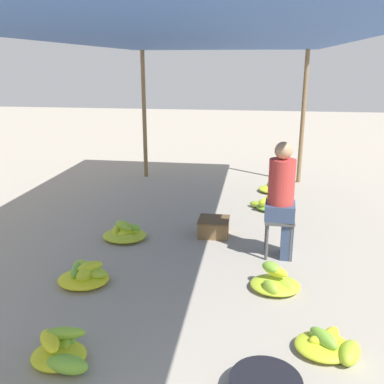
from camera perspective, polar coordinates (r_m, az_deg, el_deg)
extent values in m
cylinder|color=olive|center=(8.54, -6.38, 10.08)|extent=(0.08, 0.08, 2.44)
cylinder|color=olive|center=(8.30, 14.56, 9.46)|extent=(0.08, 0.08, 2.44)
cube|color=#33569E|center=(4.84, 0.66, 19.80)|extent=(3.43, 7.22, 0.04)
cube|color=#4C4C4C|center=(5.11, 11.56, -3.63)|extent=(0.34, 0.34, 0.04)
cylinder|color=#4C4C4C|center=(5.07, 9.92, -6.63)|extent=(0.04, 0.04, 0.44)
cylinder|color=#4C4C4C|center=(5.08, 13.01, -6.74)|extent=(0.04, 0.04, 0.44)
cylinder|color=#4C4C4C|center=(5.32, 9.87, -5.47)|extent=(0.04, 0.04, 0.44)
cylinder|color=#4C4C4C|center=(5.33, 12.81, -5.58)|extent=(0.04, 0.04, 0.44)
cube|color=#384766|center=(5.20, 12.54, -5.91)|extent=(0.16, 0.31, 0.48)
cube|color=#384766|center=(5.07, 11.63, -2.46)|extent=(0.36, 0.36, 0.18)
cylinder|color=#BF3833|center=(4.97, 11.87, 1.35)|extent=(0.32, 0.32, 0.52)
sphere|color=tan|center=(4.89, 12.12, 5.42)|extent=(0.20, 0.20, 0.20)
ellipsoid|color=#94C032|center=(3.77, -17.02, -18.21)|extent=(0.27, 0.30, 0.11)
ellipsoid|color=#89BB34|center=(3.63, -16.62, -17.58)|extent=(0.34, 0.16, 0.09)
ellipsoid|color=#CAD528|center=(3.77, -17.90, -18.12)|extent=(0.24, 0.16, 0.11)
ellipsoid|color=yellow|center=(3.61, -18.44, -18.29)|extent=(0.29, 0.32, 0.09)
ellipsoid|color=#73B237|center=(3.80, -16.41, -18.17)|extent=(0.26, 0.25, 0.10)
ellipsoid|color=#78B437|center=(3.51, -16.29, -21.18)|extent=(0.35, 0.18, 0.14)
ellipsoid|color=yellow|center=(3.68, -17.32, -20.10)|extent=(0.43, 0.38, 0.10)
ellipsoid|color=#B1CB2C|center=(5.57, -8.60, -6.16)|extent=(0.27, 0.19, 0.11)
ellipsoid|color=#B9CE2B|center=(5.69, -8.59, -5.09)|extent=(0.32, 0.12, 0.11)
ellipsoid|color=#7FB735|center=(5.66, -8.35, -4.72)|extent=(0.30, 0.11, 0.12)
ellipsoid|color=#CAD528|center=(5.76, -9.94, -5.10)|extent=(0.14, 0.31, 0.15)
ellipsoid|color=#94C032|center=(5.67, -9.10, -4.47)|extent=(0.33, 0.29, 0.13)
ellipsoid|color=yellow|center=(5.67, -8.55, -5.51)|extent=(0.32, 0.31, 0.14)
ellipsoid|color=#B6CD2C|center=(5.69, -8.96, -5.73)|extent=(0.57, 0.50, 0.10)
ellipsoid|color=#8DBD33|center=(4.81, -14.93, -9.67)|extent=(0.13, 0.24, 0.14)
ellipsoid|color=#A1C52F|center=(4.64, -12.75, -10.48)|extent=(0.30, 0.21, 0.11)
ellipsoid|color=#7DB636|center=(4.70, -13.48, -10.43)|extent=(0.13, 0.23, 0.11)
ellipsoid|color=#A5C62F|center=(4.78, -14.41, -9.47)|extent=(0.24, 0.19, 0.11)
ellipsoid|color=#C0D12A|center=(4.61, -14.14, -10.63)|extent=(0.17, 0.24, 0.14)
ellipsoid|color=#73B237|center=(4.74, -14.98, -9.96)|extent=(0.15, 0.33, 0.13)
ellipsoid|color=#C5D329|center=(4.64, -13.41, -9.65)|extent=(0.28, 0.26, 0.10)
ellipsoid|color=yellow|center=(4.70, -14.24, -11.17)|extent=(0.54, 0.47, 0.10)
ellipsoid|color=#A1C52F|center=(4.52, 12.29, -11.93)|extent=(0.29, 0.31, 0.10)
ellipsoid|color=#97C131|center=(4.39, 10.44, -12.44)|extent=(0.23, 0.24, 0.14)
ellipsoid|color=#81B835|center=(4.51, 10.55, -9.84)|extent=(0.25, 0.24, 0.11)
ellipsoid|color=yellow|center=(4.50, 11.09, -10.32)|extent=(0.28, 0.22, 0.10)
ellipsoid|color=#B5CD2C|center=(4.53, 11.02, -12.07)|extent=(0.51, 0.45, 0.10)
ellipsoid|color=#A5C62F|center=(6.87, 8.96, -1.70)|extent=(0.36, 0.29, 0.11)
ellipsoid|color=#B6CD2C|center=(6.78, 10.63, -1.05)|extent=(0.25, 0.14, 0.13)
ellipsoid|color=yellow|center=(6.75, 10.58, -0.87)|extent=(0.26, 0.24, 0.15)
ellipsoid|color=#C2D229|center=(6.71, 9.89, -1.38)|extent=(0.27, 0.18, 0.14)
ellipsoid|color=#96C031|center=(6.85, 10.53, -1.52)|extent=(0.23, 0.27, 0.12)
ellipsoid|color=#A9C82E|center=(7.00, 11.08, -1.35)|extent=(0.29, 0.18, 0.10)
ellipsoid|color=#7BB636|center=(6.82, 10.58, -1.96)|extent=(0.49, 0.43, 0.10)
ellipsoid|color=#87BA34|center=(7.84, 10.43, 0.89)|extent=(0.18, 0.27, 0.11)
ellipsoid|color=#73B238|center=(7.81, 10.83, 0.75)|extent=(0.26, 0.18, 0.13)
ellipsoid|color=yellow|center=(7.86, 11.67, 1.06)|extent=(0.21, 0.34, 0.13)
ellipsoid|color=#A4C62F|center=(7.80, 11.13, 1.38)|extent=(0.31, 0.31, 0.13)
ellipsoid|color=#B7CE2B|center=(8.01, 11.34, 0.83)|extent=(0.31, 0.21, 0.10)
ellipsoid|color=#C0D12A|center=(7.78, 11.03, 0.37)|extent=(0.59, 0.51, 0.10)
ellipsoid|color=#7DB636|center=(3.73, 17.15, -18.12)|extent=(0.26, 0.30, 0.12)
ellipsoid|color=yellow|center=(3.75, 17.33, -18.34)|extent=(0.28, 0.16, 0.10)
ellipsoid|color=yellow|center=(3.83, 17.97, -17.87)|extent=(0.22, 0.26, 0.14)
ellipsoid|color=#AAC82E|center=(3.72, 20.29, -19.46)|extent=(0.25, 0.33, 0.15)
ellipsoid|color=#C2D229|center=(3.77, 17.13, -19.09)|extent=(0.46, 0.40, 0.10)
cube|color=brown|center=(5.74, 2.91, -4.77)|extent=(0.39, 0.39, 0.21)
cube|color=brown|center=(5.70, 2.93, -3.71)|extent=(0.40, 0.40, 0.02)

